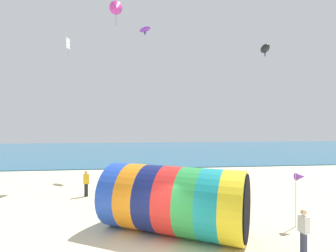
{
  "coord_description": "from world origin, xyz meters",
  "views": [
    {
      "loc": [
        -0.2,
        -8.82,
        4.73
      ],
      "look_at": [
        1.32,
        4.47,
        4.66
      ],
      "focal_mm": 28.0,
      "sensor_mm": 36.0,
      "label": 1
    }
  ],
  "objects_px": {
    "kite_magenta_delta": "(116,8)",
    "kite_purple_parafoil": "(145,29)",
    "kite_black_parafoil": "(265,49)",
    "bystander_near_water": "(124,177)",
    "beach_flag": "(300,179)",
    "kite_handler": "(304,232)",
    "kite_white_diamond": "(68,44)",
    "giant_inflatable_tube": "(174,200)",
    "bystander_mid_beach": "(86,183)"
  },
  "relations": [
    {
      "from": "kite_handler",
      "to": "kite_magenta_delta",
      "type": "xyz_separation_m",
      "value": [
        -7.84,
        13.82,
        13.83
      ]
    },
    {
      "from": "bystander_near_water",
      "to": "beach_flag",
      "type": "xyz_separation_m",
      "value": [
        8.54,
        -8.54,
        1.41
      ]
    },
    {
      "from": "giant_inflatable_tube",
      "to": "kite_handler",
      "type": "height_order",
      "value": "giant_inflatable_tube"
    },
    {
      "from": "giant_inflatable_tube",
      "to": "kite_purple_parafoil",
      "type": "distance_m",
      "value": 19.38
    },
    {
      "from": "kite_magenta_delta",
      "to": "bystander_near_water",
      "type": "relative_size",
      "value": 1.44
    },
    {
      "from": "giant_inflatable_tube",
      "to": "beach_flag",
      "type": "relative_size",
      "value": 2.72
    },
    {
      "from": "bystander_near_water",
      "to": "giant_inflatable_tube",
      "type": "bearing_deg",
      "value": -73.08
    },
    {
      "from": "giant_inflatable_tube",
      "to": "kite_magenta_delta",
      "type": "relative_size",
      "value": 2.98
    },
    {
      "from": "kite_magenta_delta",
      "to": "bystander_mid_beach",
      "type": "xyz_separation_m",
      "value": [
        -1.54,
        -4.98,
        -13.81
      ]
    },
    {
      "from": "bystander_mid_beach",
      "to": "beach_flag",
      "type": "height_order",
      "value": "beach_flag"
    },
    {
      "from": "kite_white_diamond",
      "to": "bystander_near_water",
      "type": "xyz_separation_m",
      "value": [
        5.64,
        -6.31,
        -11.75
      ]
    },
    {
      "from": "kite_black_parafoil",
      "to": "bystander_mid_beach",
      "type": "relative_size",
      "value": 0.82
    },
    {
      "from": "kite_white_diamond",
      "to": "bystander_mid_beach",
      "type": "relative_size",
      "value": 0.98
    },
    {
      "from": "giant_inflatable_tube",
      "to": "bystander_mid_beach",
      "type": "bearing_deg",
      "value": 127.61
    },
    {
      "from": "bystander_mid_beach",
      "to": "beach_flag",
      "type": "xyz_separation_m",
      "value": [
        10.87,
        -6.35,
        1.34
      ]
    },
    {
      "from": "giant_inflatable_tube",
      "to": "kite_purple_parafoil",
      "type": "bearing_deg",
      "value": 93.38
    },
    {
      "from": "giant_inflatable_tube",
      "to": "kite_magenta_delta",
      "type": "distance_m",
      "value": 17.79
    },
    {
      "from": "giant_inflatable_tube",
      "to": "bystander_near_water",
      "type": "bearing_deg",
      "value": 106.92
    },
    {
      "from": "bystander_near_water",
      "to": "beach_flag",
      "type": "distance_m",
      "value": 12.17
    },
    {
      "from": "kite_white_diamond",
      "to": "kite_handler",
      "type": "bearing_deg",
      "value": -53.79
    },
    {
      "from": "bystander_near_water",
      "to": "kite_magenta_delta",
      "type": "bearing_deg",
      "value": 105.78
    },
    {
      "from": "kite_black_parafoil",
      "to": "giant_inflatable_tube",
      "type": "bearing_deg",
      "value": -149.88
    },
    {
      "from": "giant_inflatable_tube",
      "to": "kite_magenta_delta",
      "type": "bearing_deg",
      "value": 106.64
    },
    {
      "from": "kite_handler",
      "to": "kite_black_parafoil",
      "type": "xyz_separation_m",
      "value": [
        1.47,
        5.84,
        8.38
      ]
    },
    {
      "from": "bystander_near_water",
      "to": "bystander_mid_beach",
      "type": "relative_size",
      "value": 0.93
    },
    {
      "from": "kite_black_parafoil",
      "to": "bystander_near_water",
      "type": "bearing_deg",
      "value": 148.66
    },
    {
      "from": "kite_magenta_delta",
      "to": "kite_white_diamond",
      "type": "height_order",
      "value": "kite_magenta_delta"
    },
    {
      "from": "kite_black_parafoil",
      "to": "kite_magenta_delta",
      "type": "relative_size",
      "value": 0.61
    },
    {
      "from": "kite_white_diamond",
      "to": "beach_flag",
      "type": "bearing_deg",
      "value": -46.31
    },
    {
      "from": "kite_purple_parafoil",
      "to": "beach_flag",
      "type": "height_order",
      "value": "kite_purple_parafoil"
    },
    {
      "from": "giant_inflatable_tube",
      "to": "bystander_near_water",
      "type": "relative_size",
      "value": 4.28
    },
    {
      "from": "kite_black_parafoil",
      "to": "bystander_near_water",
      "type": "xyz_separation_m",
      "value": [
        -8.53,
        5.19,
        -8.42
      ]
    },
    {
      "from": "kite_purple_parafoil",
      "to": "beach_flag",
      "type": "relative_size",
      "value": 0.57
    },
    {
      "from": "kite_black_parafoil",
      "to": "kite_magenta_delta",
      "type": "distance_m",
      "value": 13.42
    },
    {
      "from": "kite_handler",
      "to": "beach_flag",
      "type": "bearing_deg",
      "value": 59.18
    },
    {
      "from": "kite_magenta_delta",
      "to": "kite_white_diamond",
      "type": "bearing_deg",
      "value": 144.0
    },
    {
      "from": "giant_inflatable_tube",
      "to": "bystander_mid_beach",
      "type": "distance_m",
      "value": 8.13
    },
    {
      "from": "kite_white_diamond",
      "to": "giant_inflatable_tube",
      "type": "bearing_deg",
      "value": -61.03
    },
    {
      "from": "bystander_near_water",
      "to": "kite_purple_parafoil",
      "type": "bearing_deg",
      "value": 73.73
    },
    {
      "from": "giant_inflatable_tube",
      "to": "kite_black_parafoil",
      "type": "xyz_separation_m",
      "value": [
        5.91,
        3.43,
        7.77
      ]
    },
    {
      "from": "kite_white_diamond",
      "to": "bystander_near_water",
      "type": "distance_m",
      "value": 14.48
    },
    {
      "from": "giant_inflatable_tube",
      "to": "kite_handler",
      "type": "distance_m",
      "value": 5.09
    },
    {
      "from": "kite_purple_parafoil",
      "to": "beach_flag",
      "type": "bearing_deg",
      "value": -65.02
    },
    {
      "from": "kite_handler",
      "to": "giant_inflatable_tube",
      "type": "bearing_deg",
      "value": 151.4
    },
    {
      "from": "kite_handler",
      "to": "bystander_mid_beach",
      "type": "relative_size",
      "value": 0.97
    },
    {
      "from": "kite_white_diamond",
      "to": "kite_purple_parafoil",
      "type": "height_order",
      "value": "kite_purple_parafoil"
    },
    {
      "from": "kite_magenta_delta",
      "to": "kite_purple_parafoil",
      "type": "relative_size",
      "value": 1.59
    },
    {
      "from": "kite_purple_parafoil",
      "to": "bystander_mid_beach",
      "type": "relative_size",
      "value": 0.84
    },
    {
      "from": "kite_magenta_delta",
      "to": "beach_flag",
      "type": "height_order",
      "value": "kite_magenta_delta"
    },
    {
      "from": "kite_handler",
      "to": "kite_black_parafoil",
      "type": "height_order",
      "value": "kite_black_parafoil"
    }
  ]
}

